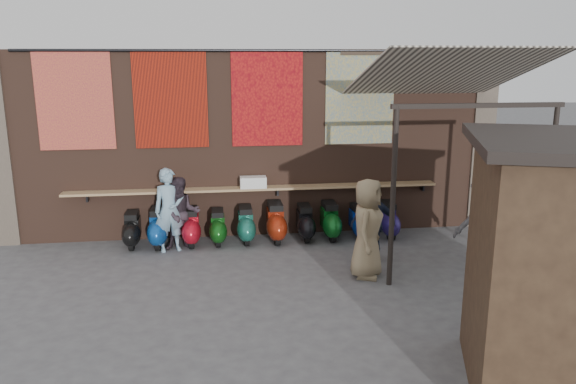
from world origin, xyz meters
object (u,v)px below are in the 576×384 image
(scooter_stool_2, at_px, (192,227))
(shopper_navy, at_px, (373,224))
(shelf_box, at_px, (253,182))
(diner_left, at_px, (170,210))
(scooter_stool_4, at_px, (246,225))
(shopper_tan, at_px, (367,228))
(scooter_stool_3, at_px, (218,227))
(scooter_stool_6, at_px, (305,223))
(scooter_stool_8, at_px, (358,222))
(diner_right, at_px, (182,214))
(scooter_stool_0, at_px, (132,230))
(scooter_stool_7, at_px, (330,221))
(scooter_stool_5, at_px, (276,222))
(shopper_grey, at_px, (485,221))
(scooter_stool_1, at_px, (158,228))
(scooter_stool_9, at_px, (388,220))

(scooter_stool_2, relative_size, shopper_navy, 0.54)
(shelf_box, height_order, diner_left, diner_left)
(scooter_stool_4, height_order, shopper_tan, shopper_tan)
(scooter_stool_3, bearing_deg, scooter_stool_6, 0.95)
(scooter_stool_8, bearing_deg, diner_right, -176.31)
(scooter_stool_0, bearing_deg, diner_left, -23.08)
(scooter_stool_4, distance_m, scooter_stool_7, 1.82)
(scooter_stool_3, height_order, scooter_stool_4, scooter_stool_4)
(scooter_stool_5, relative_size, scooter_stool_6, 1.12)
(shelf_box, relative_size, scooter_stool_2, 0.69)
(scooter_stool_4, distance_m, scooter_stool_5, 0.64)
(shopper_grey, relative_size, shopper_tan, 0.99)
(scooter_stool_1, xyz_separation_m, diner_left, (0.27, -0.30, 0.45))
(scooter_stool_0, relative_size, scooter_stool_1, 0.90)
(shelf_box, height_order, scooter_stool_5, shelf_box)
(scooter_stool_6, relative_size, scooter_stool_9, 0.97)
(scooter_stool_4, relative_size, shopper_tan, 0.45)
(scooter_stool_4, bearing_deg, scooter_stool_6, 0.13)
(scooter_stool_7, bearing_deg, diner_left, -174.53)
(shopper_navy, distance_m, shopper_tan, 0.83)
(scooter_stool_1, bearing_deg, shopper_navy, -18.75)
(scooter_stool_3, distance_m, scooter_stool_5, 1.23)
(shopper_grey, bearing_deg, scooter_stool_0, -12.37)
(scooter_stool_2, xyz_separation_m, scooter_stool_3, (0.55, -0.01, -0.02))
(scooter_stool_2, distance_m, scooter_stool_4, 1.14)
(shelf_box, bearing_deg, scooter_stool_8, -7.44)
(scooter_stool_1, xyz_separation_m, scooter_stool_3, (1.23, 0.01, -0.04))
(scooter_stool_4, bearing_deg, scooter_stool_2, -179.05)
(scooter_stool_5, bearing_deg, shopper_navy, -39.52)
(scooter_stool_8, bearing_deg, shopper_tan, -100.93)
(scooter_stool_1, xyz_separation_m, shopper_tan, (3.85, -2.17, 0.50))
(scooter_stool_0, relative_size, scooter_stool_7, 0.92)
(scooter_stool_7, relative_size, diner_left, 0.49)
(scooter_stool_5, bearing_deg, diner_right, -172.93)
(shelf_box, distance_m, scooter_stool_7, 1.86)
(scooter_stool_6, relative_size, diner_left, 0.46)
(scooter_stool_8, xyz_separation_m, scooter_stool_9, (0.65, -0.03, 0.02))
(diner_right, bearing_deg, shopper_navy, -23.46)
(scooter_stool_0, bearing_deg, diner_right, -14.95)
(shopper_navy, distance_m, shopper_grey, 2.06)
(scooter_stool_2, height_order, shopper_tan, shopper_tan)
(shelf_box, bearing_deg, scooter_stool_6, -13.47)
(scooter_stool_6, xyz_separation_m, shopper_tan, (0.75, -2.21, 0.53))
(diner_right, relative_size, shopper_grey, 0.85)
(scooter_stool_1, bearing_deg, shopper_grey, -17.95)
(scooter_stool_1, distance_m, shopper_navy, 4.43)
(scooter_stool_7, bearing_deg, scooter_stool_0, 179.73)
(scooter_stool_9, bearing_deg, shopper_grey, -57.93)
(scooter_stool_3, xyz_separation_m, diner_right, (-0.72, -0.25, 0.40))
(diner_left, bearing_deg, scooter_stool_6, -10.27)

